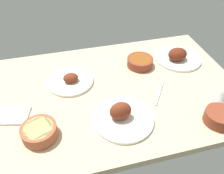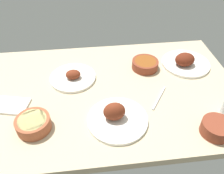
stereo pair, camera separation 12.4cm
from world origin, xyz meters
TOP-DOWN VIEW (x-y plane):
  - dining_table at (0.00, 0.00)cm, footprint 140.00×90.00cm
  - plate_near_viewer at (0.55, 21.85)cm, footprint 28.74×28.74cm
  - plate_far_side at (21.08, -11.97)cm, footprint 26.08×26.08cm
  - plate_center_main at (-47.22, -17.07)cm, footprint 29.06×29.06cm
  - bowl_pasta at (-42.52, 34.04)cm, footprint 13.50×13.50cm
  - bowl_potatoes at (38.43, 21.90)cm, footprint 15.64×15.64cm
  - bowl_soup at (-22.15, -17.35)cm, footprint 15.71×15.71cm
  - folded_napkin at (53.19, 6.03)cm, footprint 21.65×15.86cm
  - fork_loose at (-23.64, 9.63)cm, footprint 11.51×16.14cm

SIDE VIEW (x-z plane):
  - dining_table at x=0.00cm, z-range 0.00..4.00cm
  - fork_loose at x=-23.64cm, z-range 4.00..4.80cm
  - folded_napkin at x=53.19cm, z-range 4.00..5.20cm
  - plate_far_side at x=21.08cm, z-range 2.11..8.79cm
  - plate_near_viewer at x=0.55cm, z-range 1.27..11.88cm
  - plate_center_main at x=-47.22cm, z-range 1.88..11.29cm
  - bowl_soup at x=-22.15cm, z-range 4.24..9.47cm
  - bowl_potatoes at x=38.43cm, z-range 4.25..10.28cm
  - bowl_pasta at x=-42.52cm, z-range 4.25..10.38cm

